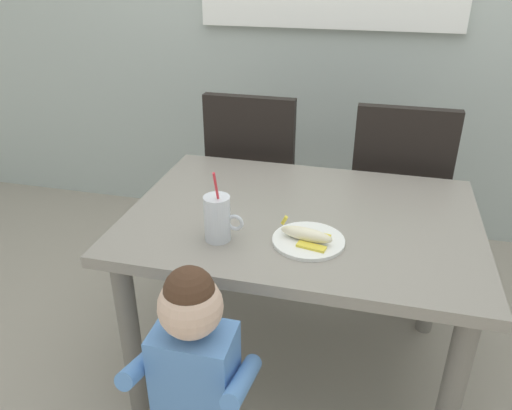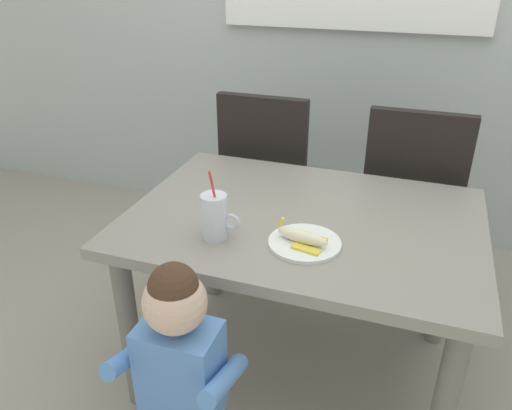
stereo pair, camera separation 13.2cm
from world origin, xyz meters
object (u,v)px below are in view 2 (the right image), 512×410
at_px(snack_plate, 305,243).
at_px(milk_cup, 215,219).
at_px(dining_chair_left, 269,174).
at_px(peeled_banana, 303,237).
at_px(dining_chair_right, 412,195).
at_px(toddler_standing, 180,361).
at_px(dining_table, 302,241).

bearing_deg(snack_plate, milk_cup, -169.99).
height_order(dining_chair_left, peeled_banana, dining_chair_left).
height_order(dining_chair_left, snack_plate, dining_chair_left).
xyz_separation_m(dining_chair_right, toddler_standing, (-0.53, -1.26, -0.02)).
bearing_deg(dining_chair_left, peeled_banana, 114.05).
relative_size(dining_chair_right, toddler_standing, 1.15).
distance_m(dining_chair_left, milk_cup, 0.94).
xyz_separation_m(dining_chair_left, peeled_banana, (0.38, -0.86, 0.20)).
bearing_deg(snack_plate, toddler_standing, -119.89).
bearing_deg(toddler_standing, milk_cup, 96.82).
bearing_deg(milk_cup, peeled_banana, 8.33).
distance_m(dining_table, peeled_banana, 0.24).
relative_size(dining_chair_right, milk_cup, 3.86).
bearing_deg(dining_table, snack_plate, -74.88).
xyz_separation_m(dining_chair_right, peeled_banana, (-0.30, -0.85, 0.20)).
relative_size(dining_chair_left, dining_chair_right, 1.00).
relative_size(toddler_standing, snack_plate, 3.64).
distance_m(snack_plate, peeled_banana, 0.03).
distance_m(toddler_standing, snack_plate, 0.51).
bearing_deg(dining_table, peeled_banana, -76.75).
height_order(toddler_standing, snack_plate, toddler_standing).
distance_m(dining_chair_left, dining_chair_right, 0.68).
bearing_deg(dining_chair_left, milk_cup, 96.71).
height_order(milk_cup, snack_plate, milk_cup).
bearing_deg(dining_chair_left, dining_chair_right, 179.14).
bearing_deg(toddler_standing, snack_plate, 60.11).
distance_m(dining_table, snack_plate, 0.22).
bearing_deg(dining_chair_right, snack_plate, 70.80).
bearing_deg(dining_table, dining_chair_right, 62.43).
distance_m(toddler_standing, peeled_banana, 0.51).
bearing_deg(peeled_banana, dining_chair_left, 114.05).
relative_size(milk_cup, snack_plate, 1.08).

